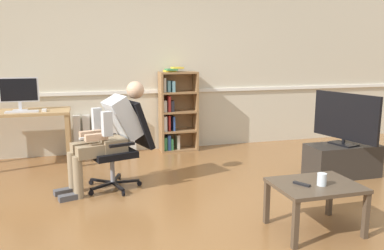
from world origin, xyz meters
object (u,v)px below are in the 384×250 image
tv_stand (342,160)px  computer_mouse (44,110)px  computer_desk (26,120)px  person_seated (109,133)px  bookshelf (175,112)px  tv_screen (345,118)px  drinking_glass (322,179)px  spare_remote (302,184)px  radiator (105,134)px  office_chair (124,141)px  coffee_table (315,190)px  imac_monitor (19,91)px  keyboard (22,112)px

tv_stand → computer_mouse: bearing=158.2°
computer_desk → computer_mouse: bearing=-25.3°
computer_desk → person_seated: (1.01, -1.22, 0.01)m
tv_stand → computer_desk: bearing=158.0°
bookshelf → tv_screen: bearing=-47.3°
drinking_glass → spare_remote: drinking_glass is taller
computer_desk → tv_screen: size_ratio=1.25×
radiator → office_chair: 1.58m
computer_mouse → coffee_table: size_ratio=0.14×
imac_monitor → drinking_glass: (2.70, -2.90, -0.53)m
bookshelf → person_seated: (-1.11, -1.51, 0.03)m
bookshelf → tv_stand: size_ratio=1.48×
computer_mouse → tv_screen: bearing=-21.8°
imac_monitor → spare_remote: imac_monitor is taller
computer_desk → drinking_glass: bearing=-47.0°
computer_desk → radiator: size_ratio=1.25×
radiator → keyboard: bearing=-153.6°
spare_remote → computer_desk: bearing=-77.6°
imac_monitor → keyboard: imac_monitor is taller
office_chair → coffee_table: office_chair is taller
office_chair → drinking_glass: 2.21m
tv_screen → office_chair: bearing=68.7°
keyboard → person_seated: bearing=-46.3°
keyboard → imac_monitor: bearing=102.3°
imac_monitor → tv_screen: 4.21m
radiator → person_seated: size_ratio=0.77×
coffee_table → drinking_glass: size_ratio=6.81×
computer_mouse → computer_desk: bearing=154.7°
office_chair → tv_screen: (2.64, -0.37, 0.21)m
drinking_glass → office_chair: bearing=131.5°
tv_screen → coffee_table: bearing=122.5°
computer_desk → radiator: (1.05, 0.39, -0.34)m
bookshelf → radiator: size_ratio=1.41×
tv_screen → coffee_table: tv_screen is taller
imac_monitor → person_seated: bearing=-50.3°
computer_desk → spare_remote: (2.48, -2.77, -0.20)m
computer_desk → computer_mouse: computer_mouse is taller
person_seated → tv_screen: (2.80, -0.32, 0.09)m
tv_stand → bookshelf: bearing=132.7°
person_seated → computer_mouse: bearing=-161.9°
tv_screen → coffee_table: size_ratio=1.29×
computer_mouse → radiator: 1.06m
computer_mouse → spare_remote: size_ratio=0.67×
computer_desk → computer_mouse: size_ratio=11.46×
keyboard → bookshelf: (2.14, 0.43, -0.15)m
imac_monitor → radiator: (1.11, 0.31, -0.71)m
office_chair → tv_stand: 2.69m
radiator → coffee_table: 3.53m
imac_monitor → office_chair: 1.82m
radiator → person_seated: bearing=-91.4°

